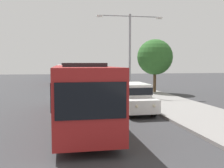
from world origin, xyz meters
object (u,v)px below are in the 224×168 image
at_px(bus_rear, 65,69).
at_px(streetlamp_mid, 130,45).
at_px(bus_fourth_in_line, 66,71).
at_px(white_suv, 134,97).
at_px(bus_lead, 79,91).
at_px(bus_middle, 67,73).
at_px(bus_second_in_line, 70,78).
at_px(roadside_tree, 155,57).

xyz_separation_m(bus_rear, streetlamp_mid, (5.40, -44.74, 3.18)).
xyz_separation_m(bus_fourth_in_line, white_suv, (3.70, -38.40, -0.66)).
height_order(bus_lead, bus_middle, same).
bearing_deg(bus_fourth_in_line, white_suv, -84.50).
height_order(bus_middle, streetlamp_mid, streetlamp_mid).
bearing_deg(bus_fourth_in_line, streetlamp_mid, -80.09).
bearing_deg(bus_second_in_line, bus_middle, 90.00).
bearing_deg(roadside_tree, white_suv, -116.81).
distance_m(bus_middle, bus_rear, 26.97).
bearing_deg(streetlamp_mid, roadside_tree, 37.88).
distance_m(bus_fourth_in_line, streetlamp_mid, 31.53).
bearing_deg(bus_fourth_in_line, bus_middle, -90.00).
xyz_separation_m(bus_lead, white_suv, (3.70, 2.26, -0.66)).
bearing_deg(white_suv, roadside_tree, 63.19).
relative_size(bus_rear, roadside_tree, 2.14).
relative_size(bus_second_in_line, white_suv, 2.45).
distance_m(bus_second_in_line, bus_rear, 40.41).
distance_m(bus_rear, streetlamp_mid, 45.18).
bearing_deg(bus_middle, bus_second_in_line, -90.00).
height_order(bus_second_in_line, bus_rear, same).
distance_m(bus_lead, white_suv, 4.38).
height_order(bus_rear, streetlamp_mid, streetlamp_mid).
xyz_separation_m(bus_second_in_line, roadside_tree, (8.84, -1.65, 2.17)).
bearing_deg(bus_rear, bus_fourth_in_line, -90.00).
bearing_deg(bus_fourth_in_line, bus_rear, 90.00).
xyz_separation_m(bus_middle, streetlamp_mid, (5.40, -17.77, 3.18)).
distance_m(bus_lead, bus_second_in_line, 14.09).
bearing_deg(bus_second_in_line, bus_rear, 90.00).
xyz_separation_m(bus_lead, bus_middle, (-0.00, 27.53, -0.00)).
height_order(bus_second_in_line, bus_fourth_in_line, same).
relative_size(bus_fourth_in_line, roadside_tree, 2.08).
xyz_separation_m(bus_lead, streetlamp_mid, (5.40, 9.76, 3.18)).
xyz_separation_m(bus_middle, white_suv, (3.70, -25.27, -0.66)).
height_order(bus_second_in_line, white_suv, bus_second_in_line).
bearing_deg(bus_second_in_line, roadside_tree, -10.56).
relative_size(bus_lead, bus_middle, 1.07).
height_order(bus_fourth_in_line, bus_rear, same).
distance_m(bus_second_in_line, streetlamp_mid, 7.62).
bearing_deg(roadside_tree, bus_rear, 101.87).
height_order(bus_fourth_in_line, streetlamp_mid, streetlamp_mid).
height_order(bus_rear, roadside_tree, roadside_tree).
bearing_deg(bus_second_in_line, white_suv, -72.64).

